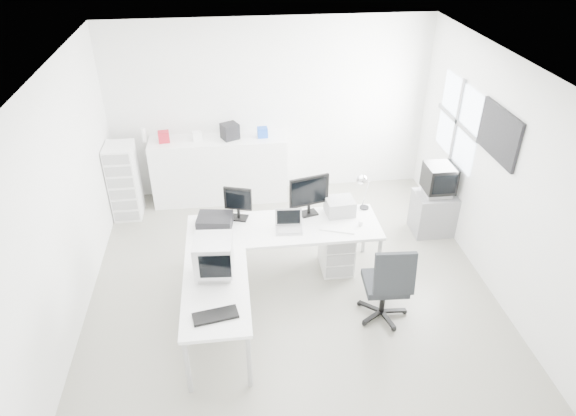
{
  "coord_description": "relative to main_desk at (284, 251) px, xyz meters",
  "views": [
    {
      "loc": [
        -0.64,
        -5.1,
        4.32
      ],
      "look_at": [
        0.0,
        0.2,
        1.0
      ],
      "focal_mm": 32.0,
      "sensor_mm": 36.0,
      "label": 1
    }
  ],
  "objects": [
    {
      "name": "clutter_box_d",
      "position": [
        -0.1,
        2.07,
        0.76
      ],
      "size": [
        0.16,
        0.14,
        0.15
      ],
      "primitive_type": "cube",
      "rotation": [
        0.0,
        0.0,
        0.05
      ],
      "color": "blue",
      "rests_on": "sideboard"
    },
    {
      "name": "side_desk",
      "position": [
        -0.85,
        -1.1,
        0.0
      ],
      "size": [
        0.7,
        1.4,
        0.75
      ],
      "primitive_type": null,
      "color": "white",
      "rests_on": "floor"
    },
    {
      "name": "clutter_bottle",
      "position": [
        -1.9,
        2.11,
        0.79
      ],
      "size": [
        0.07,
        0.07,
        0.22
      ],
      "primitive_type": "cylinder",
      "color": "white",
      "rests_on": "sideboard"
    },
    {
      "name": "office_chair",
      "position": [
        1.06,
        -0.91,
        0.16
      ],
      "size": [
        0.65,
        0.65,
        1.07
      ],
      "primitive_type": null,
      "rotation": [
        0.0,
        0.0,
        -0.06
      ],
      "color": "#282A2D",
      "rests_on": "floor"
    },
    {
      "name": "laptop",
      "position": [
        0.05,
        -0.1,
        0.49
      ],
      "size": [
        0.38,
        0.39,
        0.23
      ],
      "primitive_type": null,
      "rotation": [
        0.0,
        0.0,
        -0.07
      ],
      "color": "#B7B7BA",
      "rests_on": "main_desk"
    },
    {
      "name": "back_wall",
      "position": [
        0.05,
        2.33,
        1.02
      ],
      "size": [
        5.0,
        0.02,
        2.8
      ],
      "primitive_type": "cube",
      "color": "white",
      "rests_on": "floor"
    },
    {
      "name": "tv_cabinet",
      "position": [
        2.27,
        0.73,
        -0.06
      ],
      "size": [
        0.57,
        0.47,
        0.63
      ],
      "primitive_type": "cube",
      "color": "gray",
      "rests_on": "floor"
    },
    {
      "name": "clutter_box_b",
      "position": [
        -1.1,
        2.07,
        0.75
      ],
      "size": [
        0.15,
        0.14,
        0.13
      ],
      "primitive_type": "cube",
      "rotation": [
        0.0,
        0.0,
        0.17
      ],
      "color": "white",
      "rests_on": "sideboard"
    },
    {
      "name": "drawer_pedestal",
      "position": [
        0.7,
        0.05,
        -0.08
      ],
      "size": [
        0.4,
        0.5,
        0.6
      ],
      "primitive_type": "cube",
      "color": "white",
      "rests_on": "floor"
    },
    {
      "name": "ceiling",
      "position": [
        0.05,
        -0.17,
        2.42
      ],
      "size": [
        5.0,
        5.0,
        0.01
      ],
      "primitive_type": "cube",
      "color": "white",
      "rests_on": "back_wall"
    },
    {
      "name": "black_keyboard",
      "position": [
        -0.85,
        -1.5,
        0.39
      ],
      "size": [
        0.47,
        0.26,
        0.03
      ],
      "primitive_type": "cube",
      "rotation": [
        0.0,
        0.0,
        0.18
      ],
      "color": "black",
      "rests_on": "side_desk"
    },
    {
      "name": "right_wall",
      "position": [
        2.55,
        -0.17,
        1.02
      ],
      "size": [
        0.02,
        5.0,
        2.8
      ],
      "primitive_type": "cube",
      "color": "white",
      "rests_on": "floor"
    },
    {
      "name": "laser_printer",
      "position": [
        0.75,
        0.22,
        0.48
      ],
      "size": [
        0.38,
        0.33,
        0.2
      ],
      "primitive_type": "cube",
      "rotation": [
        0.0,
        0.0,
        0.07
      ],
      "color": "#9F9F9F",
      "rests_on": "main_desk"
    },
    {
      "name": "main_desk",
      "position": [
        0.0,
        0.0,
        0.0
      ],
      "size": [
        2.4,
        0.8,
        0.75
      ],
      "primitive_type": null,
      "color": "white",
      "rests_on": "floor"
    },
    {
      "name": "desk_lamp",
      "position": [
        1.1,
        0.3,
        0.6
      ],
      "size": [
        0.19,
        0.19,
        0.44
      ],
      "primitive_type": null,
      "rotation": [
        0.0,
        0.0,
        0.34
      ],
      "color": "silver",
      "rests_on": "main_desk"
    },
    {
      "name": "white_keyboard",
      "position": [
        0.65,
        -0.15,
        0.38
      ],
      "size": [
        0.45,
        0.27,
        0.02
      ],
      "primitive_type": "cube",
      "rotation": [
        0.0,
        0.0,
        -0.34
      ],
      "color": "white",
      "rests_on": "main_desk"
    },
    {
      "name": "clutter_box_c",
      "position": [
        -0.6,
        2.07,
        0.8
      ],
      "size": [
        0.31,
        0.3,
        0.24
      ],
      "primitive_type": "cube",
      "rotation": [
        0.0,
        0.0,
        0.43
      ],
      "color": "black",
      "rests_on": "sideboard"
    },
    {
      "name": "crt_monitor",
      "position": [
        -0.85,
        -0.85,
        0.63
      ],
      "size": [
        0.48,
        0.48,
        0.51
      ],
      "primitive_type": null,
      "rotation": [
        0.0,
        0.0,
        -0.08
      ],
      "color": "#B7B7BA",
      "rests_on": "side_desk"
    },
    {
      "name": "inkjet_printer",
      "position": [
        -0.85,
        0.1,
        0.45
      ],
      "size": [
        0.47,
        0.39,
        0.15
      ],
      "primitive_type": "cube",
      "rotation": [
        0.0,
        0.0,
        -0.15
      ],
      "color": "black",
      "rests_on": "main_desk"
    },
    {
      "name": "white_mouse",
      "position": [
        0.95,
        -0.1,
        0.41
      ],
      "size": [
        0.07,
        0.07,
        0.07
      ],
      "primitive_type": "sphere",
      "color": "white",
      "rests_on": "main_desk"
    },
    {
      "name": "crt_tv",
      "position": [
        2.27,
        0.73,
        0.48
      ],
      "size": [
        0.5,
        0.48,
        0.45
      ],
      "primitive_type": null,
      "color": "black",
      "rests_on": "tv_cabinet"
    },
    {
      "name": "filing_cabinet",
      "position": [
        -2.23,
        1.74,
        0.21
      ],
      "size": [
        0.41,
        0.49,
        1.17
      ],
      "primitive_type": "cube",
      "color": "white",
      "rests_on": "floor"
    },
    {
      "name": "clutter_box_a",
      "position": [
        -1.6,
        2.07,
        0.76
      ],
      "size": [
        0.18,
        0.16,
        0.16
      ],
      "primitive_type": "cube",
      "rotation": [
        0.0,
        0.0,
        0.11
      ],
      "color": "#AF1927",
      "rests_on": "sideboard"
    },
    {
      "name": "floor",
      "position": [
        0.05,
        -0.17,
        -0.38
      ],
      "size": [
        5.0,
        5.0,
        0.01
      ],
      "primitive_type": "cube",
      "color": "beige",
      "rests_on": "ground"
    },
    {
      "name": "sideboard",
      "position": [
        -0.8,
        2.07,
        0.15
      ],
      "size": [
        2.11,
        0.53,
        1.05
      ],
      "primitive_type": "cube",
      "color": "white",
      "rests_on": "floor"
    },
    {
      "name": "lcd_monitor_small",
      "position": [
        -0.55,
        0.25,
        0.6
      ],
      "size": [
        0.4,
        0.3,
        0.45
      ],
      "primitive_type": null,
      "rotation": [
        0.0,
        0.0,
        -0.3
      ],
      "color": "black",
      "rests_on": "main_desk"
    },
    {
      "name": "window",
      "position": [
        2.53,
        1.03,
        1.23
      ],
      "size": [
        0.02,
        1.2,
        1.1
      ],
      "primitive_type": null,
      "color": "white",
      "rests_on": "right_wall"
    },
    {
      "name": "wall_picture",
      "position": [
        2.52,
        -0.07,
        1.52
      ],
      "size": [
        0.04,
        0.9,
        0.6
      ],
      "primitive_type": null,
      "color": "black",
      "rests_on": "right_wall"
    },
    {
      "name": "left_wall",
      "position": [
        -2.45,
        -0.17,
        1.02
      ],
      "size": [
        0.02,
        5.0,
        2.8
      ],
      "primitive_type": "cube",
      "color": "white",
      "rests_on": "floor"
    },
    {
      "name": "lcd_monitor_large",
      "position": [
        0.35,
        0.25,
        0.65
      ],
      "size": [
        0.56,
        0.34,
        0.55
      ],
      "primitive_type": null,
      "rotation": [
        0.0,
        0.0,
        0.26
      ],
      "color": "black",
      "rests_on": "main_desk"
    }
  ]
}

